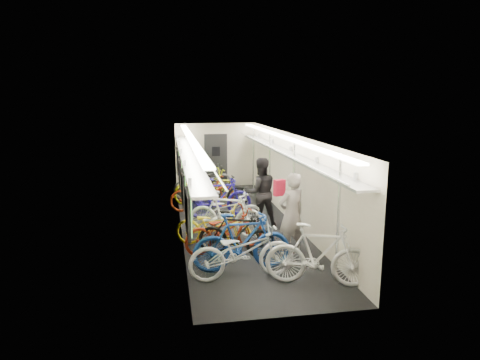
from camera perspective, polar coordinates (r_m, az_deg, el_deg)
name	(u,v)px	position (r m, az deg, el deg)	size (l,w,h in m)	color
train_car_shell	(220,160)	(11.85, -2.67, 2.72)	(10.00, 10.00, 10.00)	black
bicycle_0	(242,252)	(8.09, 0.29, -9.51)	(0.71, 2.03, 1.07)	silver
bicycle_1	(242,242)	(8.43, 0.27, -8.26)	(0.55, 1.95, 1.17)	navy
bicycle_2	(225,230)	(9.48, -2.06, -6.66)	(0.65, 1.87, 0.98)	maroon
bicycle_3	(237,234)	(9.11, -0.44, -7.25)	(0.48, 1.71, 1.03)	black
bicycle_4	(213,226)	(9.85, -3.60, -6.15)	(0.62, 1.77, 0.93)	yellow
bicycle_5	(226,214)	(10.42, -1.86, -4.53)	(0.54, 1.91, 1.15)	white
bicycle_6	(226,211)	(10.98, -1.82, -4.15)	(0.66, 1.89, 0.99)	#B3B2B7
bicycle_7	(219,197)	(12.14, -2.75, -2.33)	(0.53, 1.87, 1.13)	#22178D
bicycle_8	(202,193)	(12.93, -5.03, -1.67)	(0.70, 2.02, 1.06)	#9F3111
bicycle_9	(221,191)	(13.09, -2.61, -1.53)	(0.49, 1.73, 1.04)	black
bicycle_10	(205,186)	(13.82, -4.74, -0.80)	(0.72, 2.06, 1.08)	#EDF617
bicycle_11	(319,255)	(7.93, 10.46, -9.79)	(0.55, 1.93, 1.16)	silver
bicycle_12	(202,184)	(14.33, -5.05, -0.52)	(0.67, 1.91, 1.00)	slate
bicycle_14	(206,178)	(15.43, -4.51, 0.25)	(0.64, 1.85, 0.97)	#585A5D
passenger_near	(291,214)	(9.25, 6.87, -4.56)	(0.66, 0.43, 1.80)	gray
passenger_mid	(260,192)	(11.19, 2.74, -1.66)	(0.89, 0.69, 1.83)	black
backpack	(279,188)	(10.05, 5.28, -1.02)	(0.26, 0.14, 0.38)	#B8122C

